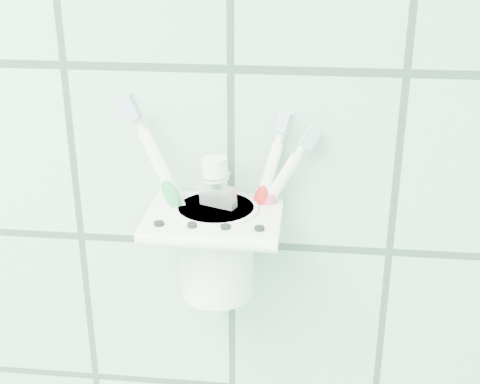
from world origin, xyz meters
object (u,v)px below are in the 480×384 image
Objects in this scene: toothbrush_pink at (218,193)px; toothbrush_blue at (235,202)px; toothpaste_tube at (226,213)px; holder_bracket at (215,220)px; cup at (217,246)px; toothbrush_orange at (216,196)px.

toothbrush_blue is (0.01, 0.01, -0.01)m from toothbrush_pink.
toothbrush_blue is 1.30× the size of toothpaste_tube.
holder_bracket is 0.72× the size of toothbrush_blue.
toothbrush_blue reaches higher than toothpaste_tube.
toothbrush_pink is at bearing -74.32° from cup.
toothpaste_tube is at bearing 22.68° from cup.
toothpaste_tube is (0.01, -0.00, -0.02)m from toothbrush_orange.
toothbrush_blue is at bearing -28.19° from toothbrush_orange.
toothbrush_blue is at bearing -0.61° from cup.
toothbrush_orange is 0.02m from toothpaste_tube.
toothbrush_pink is 1.16× the size of toothbrush_orange.
holder_bracket is 0.94× the size of toothpaste_tube.
holder_bracket and cup have the same top height.
toothbrush_orange is (-0.00, 0.02, -0.01)m from toothbrush_pink.
cup is 0.06m from toothbrush_pink.
cup is at bearing 107.92° from toothbrush_pink.
toothbrush_blue is 0.02m from toothpaste_tube.
toothbrush_pink is 1.50× the size of toothpaste_tube.
toothbrush_pink reaches higher than toothbrush_blue.
toothbrush_orange reaches higher than holder_bracket.
toothbrush_pink reaches higher than toothbrush_orange.
cup is 0.05m from toothbrush_blue.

